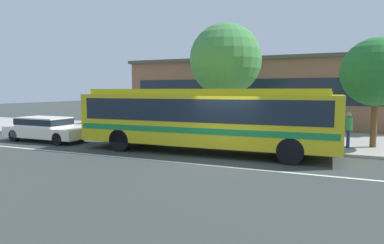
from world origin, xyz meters
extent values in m
plane|color=#343B39|center=(0.00, 0.00, 0.00)|extent=(120.00, 120.00, 0.00)
cube|color=#9C9992|center=(0.00, 6.85, 0.06)|extent=(60.00, 8.00, 0.12)
cube|color=silver|center=(0.00, -0.80, 0.00)|extent=(56.00, 0.16, 0.01)
cube|color=gold|center=(-1.39, 1.50, 1.48)|extent=(11.18, 2.70, 2.12)
cube|color=gold|center=(-1.39, 1.50, 2.66)|extent=(10.29, 2.39, 0.24)
cube|color=#19232D|center=(-1.39, 1.50, 1.91)|extent=(10.51, 2.72, 0.93)
cube|color=#18803E|center=(-1.39, 1.50, 1.10)|extent=(10.96, 2.72, 0.24)
cube|color=#19232D|center=(4.13, 1.61, 1.91)|extent=(0.16, 2.19, 1.02)
cylinder|color=black|center=(2.37, 2.68, 0.50)|extent=(1.01, 0.30, 1.00)
cylinder|color=black|center=(2.42, 0.47, 0.50)|extent=(1.01, 0.30, 1.00)
cylinder|color=black|center=(-4.97, 2.54, 0.50)|extent=(1.01, 0.30, 1.00)
cylinder|color=black|center=(-4.93, 0.33, 0.50)|extent=(1.01, 0.30, 1.00)
cube|color=white|center=(-10.27, 1.32, 0.52)|extent=(4.79, 1.92, 0.55)
cube|color=white|center=(-10.51, 1.33, 1.04)|extent=(2.70, 1.65, 0.50)
cube|color=#19232D|center=(-10.51, 1.33, 1.06)|extent=(2.74, 1.67, 0.32)
cylinder|color=black|center=(-8.69, 2.08, 0.32)|extent=(0.65, 0.24, 0.64)
cylinder|color=black|center=(-8.73, 0.49, 0.32)|extent=(0.65, 0.24, 0.64)
cylinder|color=black|center=(-11.82, 2.15, 0.32)|extent=(0.65, 0.24, 0.64)
cylinder|color=black|center=(-11.86, 0.57, 0.32)|extent=(0.65, 0.24, 0.64)
cylinder|color=navy|center=(4.44, 4.67, 0.53)|extent=(0.14, 0.14, 0.81)
cylinder|color=navy|center=(4.43, 4.51, 0.53)|extent=(0.14, 0.14, 0.81)
cylinder|color=green|center=(4.43, 4.59, 1.22)|extent=(0.36, 0.36, 0.58)
sphere|color=tan|center=(4.43, 4.59, 1.63)|extent=(0.23, 0.23, 0.23)
cylinder|color=navy|center=(-1.07, 3.80, 0.52)|extent=(0.14, 0.14, 0.81)
cylinder|color=navy|center=(-0.96, 3.92, 0.52)|extent=(0.14, 0.14, 0.81)
cylinder|color=#4D5356|center=(-1.02, 3.86, 1.25)|extent=(0.48, 0.48, 0.65)
sphere|color=#C0B593|center=(-1.02, 3.86, 1.68)|extent=(0.22, 0.22, 0.22)
cylinder|color=gray|center=(3.68, 3.60, 1.36)|extent=(0.08, 0.08, 2.47)
cube|color=yellow|center=(3.68, 3.60, 2.39)|extent=(0.12, 0.44, 0.56)
cylinder|color=brown|center=(-1.85, 5.98, 1.57)|extent=(0.25, 0.25, 2.90)
sphere|color=#428842|center=(-1.85, 5.98, 4.41)|extent=(3.98, 3.98, 3.98)
cylinder|color=brown|center=(5.49, 5.28, 1.29)|extent=(0.28, 0.28, 2.35)
sphere|color=#266E2F|center=(5.49, 5.28, 3.54)|extent=(3.08, 3.08, 3.08)
cube|color=brown|center=(-1.30, 14.50, 2.40)|extent=(19.73, 7.21, 4.80)
cube|color=#19232D|center=(-1.30, 10.88, 2.64)|extent=(18.15, 0.04, 1.73)
cube|color=#474937|center=(-1.30, 14.50, 4.92)|extent=(20.13, 7.61, 0.24)
camera|label=1|loc=(3.96, -12.26, 2.71)|focal=31.92mm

